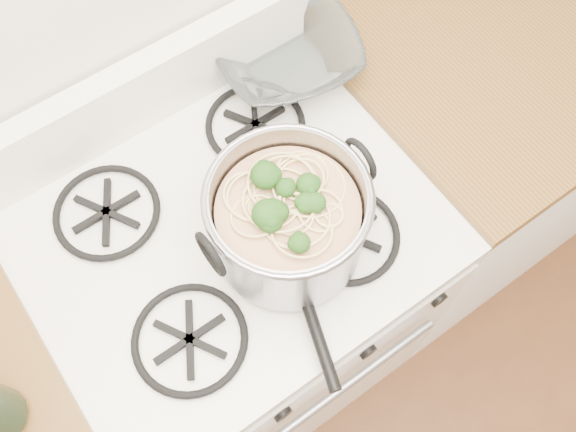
{
  "coord_description": "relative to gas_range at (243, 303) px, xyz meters",
  "views": [
    {
      "loc": [
        -0.2,
        0.78,
        2.0
      ],
      "look_at": [
        0.07,
        1.16,
        1.03
      ],
      "focal_mm": 40.0,
      "sensor_mm": 36.0,
      "label": 1
    }
  ],
  "objects": [
    {
      "name": "gas_range",
      "position": [
        0.0,
        0.0,
        0.0
      ],
      "size": [
        0.76,
        0.66,
        0.92
      ],
      "color": "white",
      "rests_on": "ground"
    },
    {
      "name": "counter_right",
      "position": [
        0.88,
        0.0,
        0.02
      ],
      "size": [
        1.0,
        0.65,
        0.92
      ],
      "color": "silver",
      "rests_on": "ground"
    },
    {
      "name": "spatula",
      "position": [
        0.06,
        -0.12,
        0.5
      ],
      "size": [
        0.37,
        0.39,
        0.02
      ],
      "primitive_type": null,
      "rotation": [
        0.0,
        0.0,
        -0.32
      ],
      "color": "black",
      "rests_on": "gas_range"
    },
    {
      "name": "glass_bowl",
      "position": [
        0.3,
        0.24,
        0.5
      ],
      "size": [
        0.14,
        0.14,
        0.03
      ],
      "primitive_type": "imported",
      "rotation": [
        0.0,
        0.0,
        -0.21
      ],
      "color": "white",
      "rests_on": "gas_range"
    },
    {
      "name": "stock_pot",
      "position": [
        0.07,
        -0.1,
        0.57
      ],
      "size": [
        0.31,
        0.28,
        0.19
      ],
      "color": "gray",
      "rests_on": "gas_range"
    },
    {
      "name": "counter_left",
      "position": [
        -0.51,
        0.0,
        0.02
      ],
      "size": [
        0.25,
        0.65,
        0.92
      ],
      "color": "silver",
      "rests_on": "ground"
    }
  ]
}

